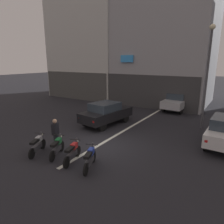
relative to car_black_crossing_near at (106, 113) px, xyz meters
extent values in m
plane|color=#232328|center=(1.77, -3.31, -0.89)|extent=(120.00, 120.00, 0.00)
cube|color=silver|center=(1.77, 2.69, -0.88)|extent=(0.20, 18.00, 0.01)
cube|color=silver|center=(-8.83, 10.59, 5.61)|extent=(9.44, 8.37, 12.99)
cube|color=#454543|center=(-8.83, 6.35, 0.71)|extent=(9.06, 0.10, 3.20)
cube|color=#9E9EA3|center=(0.51, 10.59, 8.64)|extent=(9.57, 8.11, 19.05)
cube|color=#373739|center=(0.51, 6.48, 0.71)|extent=(9.19, 0.10, 3.20)
cube|color=#3399F2|center=(-1.86, 6.41, 3.82)|extent=(1.34, 0.16, 0.68)
cylinder|color=black|center=(-0.61, 1.42, -0.57)|extent=(0.26, 0.66, 0.64)
cylinder|color=black|center=(0.93, 1.23, -0.57)|extent=(0.26, 0.66, 0.64)
cylinder|color=black|center=(-0.92, -1.16, -0.57)|extent=(0.26, 0.66, 0.64)
cylinder|color=black|center=(0.62, -1.35, -0.57)|extent=(0.26, 0.66, 0.64)
cube|color=black|center=(0.00, 0.04, -0.14)|extent=(2.24, 4.28, 0.66)
cube|color=#2D3842|center=(-0.01, -0.11, 0.47)|extent=(1.78, 2.14, 0.56)
cube|color=red|center=(-0.94, -1.88, -0.09)|extent=(0.15, 0.08, 0.12)
cube|color=red|center=(0.46, -2.05, -0.09)|extent=(0.15, 0.08, 0.12)
cylinder|color=black|center=(6.90, 1.67, -0.57)|extent=(0.20, 0.64, 0.64)
cylinder|color=black|center=(6.83, -0.93, -0.57)|extent=(0.20, 0.64, 0.64)
cube|color=red|center=(6.88, -1.65, -0.09)|extent=(0.14, 0.06, 0.12)
cylinder|color=black|center=(3.83, 5.83, -0.57)|extent=(0.21, 0.65, 0.64)
cylinder|color=black|center=(2.29, 5.91, -0.57)|extent=(0.21, 0.65, 0.64)
cylinder|color=black|center=(3.96, 8.43, -0.57)|extent=(0.21, 0.65, 0.64)
cylinder|color=black|center=(2.41, 8.50, -0.57)|extent=(0.21, 0.65, 0.64)
cube|color=#B7BABF|center=(3.12, 7.17, -0.14)|extent=(1.95, 4.18, 0.66)
cube|color=#2D3842|center=(3.13, 7.32, 0.47)|extent=(1.64, 2.04, 0.56)
cube|color=red|center=(3.92, 9.15, -0.09)|extent=(0.14, 0.07, 0.12)
cube|color=red|center=(2.51, 9.22, -0.09)|extent=(0.14, 0.07, 0.12)
cylinder|color=#47474C|center=(5.98, 2.85, 2.28)|extent=(0.14, 0.14, 6.34)
sphere|color=beige|center=(5.98, 2.85, 5.63)|extent=(0.36, 0.36, 0.36)
cylinder|color=black|center=(-0.45, -5.26, -0.63)|extent=(0.28, 0.50, 0.52)
cylinder|color=black|center=(0.04, -6.30, -0.63)|extent=(0.28, 0.50, 0.52)
cube|color=#38383D|center=(-0.19, -5.82, -0.52)|extent=(0.49, 0.75, 0.22)
cube|color=black|center=(-0.12, -5.97, -0.17)|extent=(0.45, 0.64, 0.12)
cube|color=#B2B5BA|center=(-0.29, -5.59, -0.19)|extent=(0.35, 0.42, 0.24)
cylinder|color=#4C4C51|center=(-0.39, -5.39, -0.25)|extent=(0.16, 0.24, 0.70)
cylinder|color=black|center=(-0.35, -5.47, 0.07)|extent=(0.51, 0.26, 0.04)
sphere|color=silver|center=(-0.44, -5.28, -0.09)|extent=(0.12, 0.12, 0.12)
cylinder|color=black|center=(0.59, -4.91, -0.63)|extent=(0.28, 0.50, 0.52)
cylinder|color=black|center=(1.07, -5.96, -0.63)|extent=(0.28, 0.50, 0.52)
cube|color=#38383D|center=(0.85, -5.48, -0.52)|extent=(0.49, 0.75, 0.22)
cube|color=black|center=(0.91, -5.63, -0.17)|extent=(0.45, 0.64, 0.12)
cube|color=#1E7238|center=(0.74, -5.25, -0.19)|extent=(0.35, 0.42, 0.24)
cylinder|color=#4C4C51|center=(0.65, -5.05, -0.25)|extent=(0.16, 0.24, 0.70)
cylinder|color=black|center=(0.68, -5.12, 0.07)|extent=(0.51, 0.26, 0.04)
sphere|color=silver|center=(0.60, -4.94, -0.09)|extent=(0.12, 0.12, 0.12)
cylinder|color=black|center=(1.69, -4.92, -0.63)|extent=(0.22, 0.52, 0.52)
cylinder|color=black|center=(2.03, -6.02, -0.63)|extent=(0.22, 0.52, 0.52)
cube|color=#38383D|center=(1.87, -5.52, -0.52)|extent=(0.40, 0.76, 0.22)
cube|color=black|center=(1.92, -5.67, -0.17)|extent=(0.38, 0.64, 0.12)
cube|color=red|center=(1.80, -5.27, -0.19)|extent=(0.31, 0.41, 0.24)
cylinder|color=#4C4C51|center=(1.74, -5.06, -0.25)|extent=(0.14, 0.25, 0.70)
cylinder|color=black|center=(1.76, -5.14, 0.07)|extent=(0.54, 0.19, 0.04)
sphere|color=silver|center=(1.70, -4.94, -0.09)|extent=(0.12, 0.12, 0.12)
cylinder|color=black|center=(2.68, -4.96, -0.63)|extent=(0.26, 0.51, 0.52)
cylinder|color=black|center=(3.10, -6.03, -0.63)|extent=(0.26, 0.51, 0.52)
cube|color=#38383D|center=(2.91, -5.54, -0.52)|extent=(0.46, 0.76, 0.22)
cube|color=black|center=(2.97, -5.68, -0.17)|extent=(0.43, 0.64, 0.12)
cube|color=#233DB7|center=(2.82, -5.30, -0.19)|extent=(0.34, 0.42, 0.24)
cylinder|color=#4C4C51|center=(2.74, -5.10, -0.25)|extent=(0.15, 0.25, 0.70)
cylinder|color=black|center=(2.77, -5.17, 0.07)|extent=(0.52, 0.24, 0.04)
sphere|color=silver|center=(2.69, -4.98, -0.09)|extent=(0.12, 0.12, 0.12)
cylinder|color=#23232D|center=(0.25, -4.97, -0.46)|extent=(0.24, 0.24, 0.86)
cube|color=black|center=(0.25, -4.97, 0.26)|extent=(0.30, 0.40, 0.58)
sphere|color=tan|center=(0.25, -4.97, 0.67)|extent=(0.22, 0.22, 0.22)
camera|label=1|loc=(7.94, -11.62, 3.63)|focal=32.42mm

